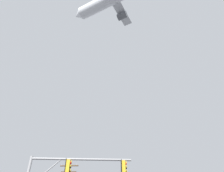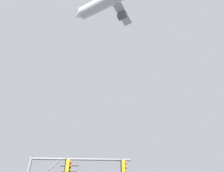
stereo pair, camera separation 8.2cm
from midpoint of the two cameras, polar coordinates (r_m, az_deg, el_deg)
name	(u,v)px [view 1 (the left image)]	position (r m, az deg, el deg)	size (l,w,h in m)	color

